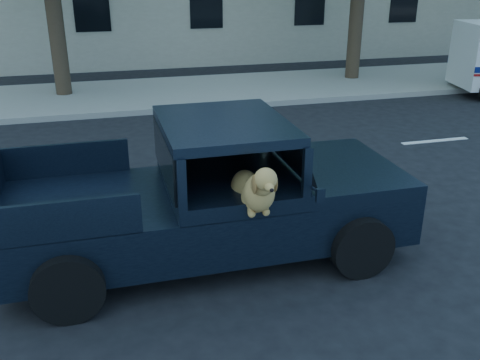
{
  "coord_description": "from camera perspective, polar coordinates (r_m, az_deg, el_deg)",
  "views": [
    {
      "loc": [
        -3.05,
        -6.3,
        3.66
      ],
      "look_at": [
        -1.49,
        -0.49,
        1.19
      ],
      "focal_mm": 40.0,
      "sensor_mm": 36.0,
      "label": 1
    }
  ],
  "objects": [
    {
      "name": "ground",
      "position": [
        7.9,
        9.6,
        -5.68
      ],
      "size": [
        120.0,
        120.0,
        0.0
      ],
      "primitive_type": "plane",
      "color": "black",
      "rests_on": "ground"
    },
    {
      "name": "far_sidewalk",
      "position": [
        16.2,
        -3.85,
        9.44
      ],
      "size": [
        60.0,
        4.0,
        0.15
      ],
      "primitive_type": "cube",
      "color": "gray",
      "rests_on": "ground"
    },
    {
      "name": "lane_stripes",
      "position": [
        11.53,
        11.84,
        3.31
      ],
      "size": [
        21.6,
        0.14,
        0.01
      ],
      "primitive_type": null,
      "color": "silver",
      "rests_on": "ground"
    },
    {
      "name": "pickup_truck",
      "position": [
        6.99,
        -4.25,
        -3.54
      ],
      "size": [
        5.16,
        2.63,
        1.85
      ],
      "rotation": [
        0.0,
        0.0,
        0.0
      ],
      "color": "black",
      "rests_on": "ground"
    }
  ]
}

